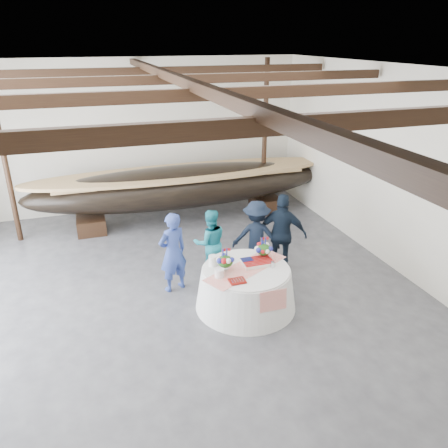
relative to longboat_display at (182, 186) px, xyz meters
name	(u,v)px	position (x,y,z in m)	size (l,w,h in m)	color
floor	(187,307)	(-0.98, -4.49, -1.05)	(10.00, 12.00, 0.01)	#3D3D42
wall_back	(138,136)	(-0.98, 1.51, 1.20)	(10.00, 0.02, 4.50)	silver
wall_right	(411,177)	(4.02, -4.49, 1.20)	(0.02, 12.00, 4.50)	silver
ceiling	(178,72)	(-0.98, -4.49, 3.45)	(10.00, 12.00, 0.01)	white
pavilion_structure	(170,98)	(-0.98, -3.71, 2.95)	(9.80, 11.76, 4.50)	black
longboat_display	(182,186)	(0.00, 0.00, 0.00)	(8.77, 1.75, 1.64)	black
banquet_table	(246,287)	(0.16, -4.80, -0.62)	(2.01, 2.01, 0.86)	silver
tabletop_items	(244,259)	(0.16, -4.68, -0.04)	(1.90, 1.34, 0.40)	red
guest_woman_blue	(173,252)	(-1.06, -3.72, -0.17)	(0.64, 0.42, 1.76)	navy
guest_woman_teal	(210,243)	(-0.13, -3.31, -0.27)	(0.76, 0.59, 1.56)	teal
guest_man_left	(256,236)	(0.92, -3.45, -0.20)	(1.09, 0.63, 1.69)	black
guest_man_right	(282,234)	(1.44, -3.70, -0.11)	(1.10, 0.46, 1.88)	black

